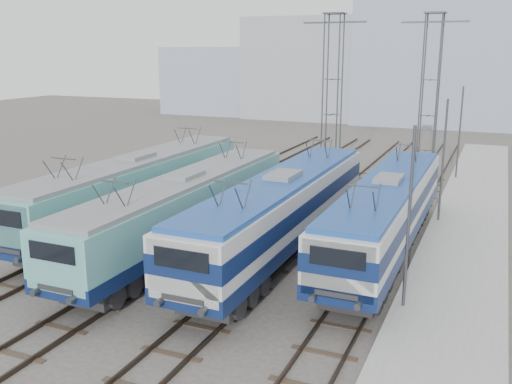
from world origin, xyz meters
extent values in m
plane|color=#514C47|center=(0.00, 0.00, 0.00)|extent=(160.00, 160.00, 0.00)
cube|color=#9E9E99|center=(10.20, 8.00, 0.15)|extent=(4.00, 70.00, 0.30)
cube|color=#0E1E4C|center=(-6.75, 7.38, 1.42)|extent=(2.95, 18.67, 0.62)
cube|color=#63ACAC|center=(-6.75, 7.38, 2.67)|extent=(2.90, 18.67, 1.87)
cube|color=#63ACAC|center=(-6.75, -1.60, 2.48)|extent=(2.67, 0.73, 2.12)
cube|color=slate|center=(-6.75, 7.38, 3.71)|extent=(2.67, 17.92, 0.21)
cube|color=#262628|center=(-6.75, 1.15, 0.65)|extent=(2.18, 3.73, 0.70)
cube|color=#262628|center=(-6.75, 13.60, 0.65)|extent=(2.18, 3.73, 0.70)
cube|color=#0E1E4C|center=(-2.25, 4.85, 1.37)|extent=(2.83, 17.87, 0.60)
cube|color=#63ACAC|center=(-2.25, 4.85, 2.56)|extent=(2.78, 17.87, 1.79)
cube|color=#63ACAC|center=(-2.25, -3.74, 2.38)|extent=(2.56, 0.69, 2.03)
cube|color=slate|center=(-2.25, 4.85, 3.56)|extent=(2.56, 17.16, 0.20)
cube|color=#262628|center=(-2.25, -1.11, 0.63)|extent=(2.08, 3.57, 0.67)
cube|color=#262628|center=(-2.25, 10.80, 0.63)|extent=(2.08, 3.57, 0.67)
cube|color=#0E1E4C|center=(2.25, 6.11, 1.42)|extent=(2.94, 18.56, 0.62)
cube|color=silver|center=(2.25, 6.11, 2.65)|extent=(2.89, 18.56, 1.86)
cube|color=#0E1E4C|center=(2.25, 6.11, 2.60)|extent=(2.93, 18.58, 0.72)
cube|color=silver|center=(2.25, -2.81, 2.47)|extent=(2.66, 0.72, 2.10)
cube|color=#194494|center=(2.25, 6.11, 3.69)|extent=(2.66, 17.82, 0.21)
cube|color=#262628|center=(2.25, -0.08, 0.64)|extent=(2.17, 3.71, 0.70)
cube|color=#262628|center=(2.25, 12.30, 0.64)|extent=(2.17, 3.71, 0.70)
cube|color=#0E1E4C|center=(6.75, 8.12, 1.36)|extent=(2.79, 17.63, 0.59)
cube|color=silver|center=(6.75, 8.12, 2.53)|extent=(2.74, 17.63, 1.76)
cube|color=#0E1E4C|center=(6.75, 8.12, 2.48)|extent=(2.78, 17.65, 0.69)
cube|color=silver|center=(6.75, -0.35, 2.35)|extent=(2.52, 0.69, 2.00)
cube|color=#194494|center=(6.75, 8.12, 3.51)|extent=(2.52, 16.92, 0.20)
cube|color=#262628|center=(6.75, 2.24, 0.62)|extent=(2.06, 3.53, 0.66)
cube|color=#262628|center=(6.75, 13.99, 0.62)|extent=(2.06, 3.53, 0.66)
cylinder|color=#3F4247|center=(-0.55, 21.45, 6.00)|extent=(0.10, 0.10, 12.00)
cylinder|color=#3F4247|center=(0.55, 21.45, 6.00)|extent=(0.10, 0.10, 12.00)
cylinder|color=#3F4247|center=(-0.55, 22.55, 6.00)|extent=(0.10, 0.10, 12.00)
cylinder|color=#3F4247|center=(0.55, 22.55, 6.00)|extent=(0.10, 0.10, 12.00)
cube|color=#3F4247|center=(0.00, 22.00, 11.40)|extent=(4.50, 0.12, 0.12)
cylinder|color=#3F4247|center=(5.95, 23.45, 6.00)|extent=(0.10, 0.10, 12.00)
cylinder|color=#3F4247|center=(7.05, 23.45, 6.00)|extent=(0.10, 0.10, 12.00)
cylinder|color=#3F4247|center=(5.95, 24.55, 6.00)|extent=(0.10, 0.10, 12.00)
cylinder|color=#3F4247|center=(7.05, 24.55, 6.00)|extent=(0.10, 0.10, 12.00)
cube|color=#3F4247|center=(6.50, 24.00, 11.40)|extent=(4.50, 0.12, 0.12)
cylinder|color=#3F4247|center=(8.60, 2.00, 3.50)|extent=(0.12, 0.12, 7.00)
cylinder|color=#3F4247|center=(8.60, 14.00, 3.50)|extent=(0.12, 0.12, 7.00)
cylinder|color=#3F4247|center=(8.60, 26.00, 3.50)|extent=(0.12, 0.12, 7.00)
cube|color=#959CA8|center=(-14.00, 62.00, 7.00)|extent=(18.00, 12.00, 14.00)
cube|color=#909DB0|center=(4.00, 62.00, 9.00)|extent=(22.00, 14.00, 18.00)
cube|color=#909DB0|center=(-30.00, 62.00, 5.00)|extent=(14.00, 10.00, 10.00)
camera|label=1|loc=(11.28, -18.09, 9.50)|focal=40.00mm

